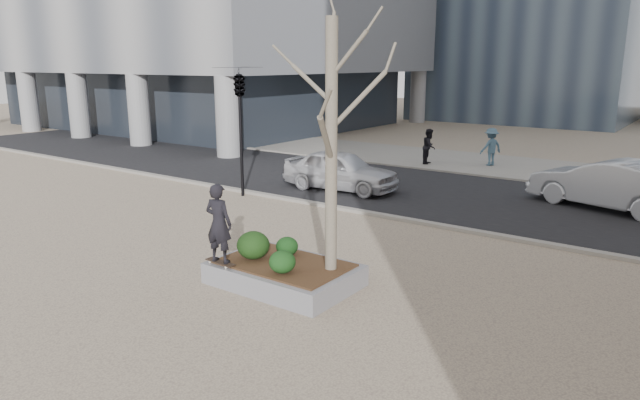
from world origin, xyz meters
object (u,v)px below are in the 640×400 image
Objects in this scene: skateboarder at (219,223)px; police_car at (340,170)px; planter at (284,274)px; skateboard at (220,263)px.

police_car is at bearing -80.19° from skateboarder.
skateboard reaches higher than planter.
skateboard is 0.46× the size of skateboarder.
police_car is at bearing 112.79° from skateboard.
skateboarder is (0.00, 0.00, 0.89)m from skateboard.
skateboard is at bearing 180.00° from skateboarder.
skateboarder reaches higher than police_car.
planter is 9.39m from police_car.
skateboard is at bearing -165.40° from police_car.
skateboard is 0.89m from skateboarder.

